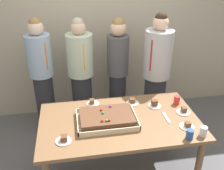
# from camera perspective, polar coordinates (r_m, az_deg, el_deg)

# --- Properties ---
(interior_back_panel) EXTENTS (8.00, 0.12, 3.00)m
(interior_back_panel) POSITION_cam_1_polar(r_m,az_deg,el_deg) (3.92, -2.90, 14.63)
(interior_back_panel) COLOR #B2A893
(interior_back_panel) RESTS_ON ground_plane
(party_table) EXTENTS (1.69, 0.96, 0.78)m
(party_table) POSITION_cam_1_polar(r_m,az_deg,el_deg) (2.80, 1.67, -9.37)
(party_table) COLOR brown
(party_table) RESTS_ON ground_plane
(sheet_cake) EXTENTS (0.62, 0.44, 0.12)m
(sheet_cake) POSITION_cam_1_polar(r_m,az_deg,el_deg) (2.69, -1.19, -7.42)
(sheet_cake) COLOR beige
(sheet_cake) RESTS_ON party_table
(plated_slice_near_left) EXTENTS (0.15, 0.15, 0.06)m
(plated_slice_near_left) POSITION_cam_1_polar(r_m,az_deg,el_deg) (3.03, 4.57, -3.78)
(plated_slice_near_left) COLOR white
(plated_slice_near_left) RESTS_ON party_table
(plated_slice_near_right) EXTENTS (0.15, 0.15, 0.06)m
(plated_slice_near_right) POSITION_cam_1_polar(r_m,az_deg,el_deg) (2.74, 16.45, -8.74)
(plated_slice_near_right) COLOR white
(plated_slice_near_right) RESTS_ON party_table
(plated_slice_far_left) EXTENTS (0.15, 0.15, 0.06)m
(plated_slice_far_left) POSITION_cam_1_polar(r_m,az_deg,el_deg) (3.01, -4.40, -3.96)
(plated_slice_far_left) COLOR white
(plated_slice_far_left) RESTS_ON party_table
(plated_slice_far_right) EXTENTS (0.15, 0.15, 0.06)m
(plated_slice_far_right) POSITION_cam_1_polar(r_m,az_deg,el_deg) (2.96, 15.67, -5.64)
(plated_slice_far_right) COLOR white
(plated_slice_far_right) RESTS_ON party_table
(plated_slice_center_front) EXTENTS (0.15, 0.15, 0.06)m
(plated_slice_center_front) POSITION_cam_1_polar(r_m,az_deg,el_deg) (2.50, -10.74, -11.91)
(plated_slice_center_front) COLOR white
(plated_slice_center_front) RESTS_ON party_table
(plated_slice_center_back) EXTENTS (0.15, 0.15, 0.08)m
(plated_slice_center_back) POSITION_cam_1_polar(r_m,az_deg,el_deg) (3.00, 9.48, -4.26)
(plated_slice_center_back) COLOR white
(plated_slice_center_back) RESTS_ON party_table
(drink_cup_nearest) EXTENTS (0.07, 0.07, 0.10)m
(drink_cup_nearest) POSITION_cam_1_polar(r_m,az_deg,el_deg) (2.58, 16.96, -10.48)
(drink_cup_nearest) COLOR #2D5199
(drink_cup_nearest) RESTS_ON party_table
(drink_cup_middle) EXTENTS (0.07, 0.07, 0.10)m
(drink_cup_middle) POSITION_cam_1_polar(r_m,az_deg,el_deg) (3.09, 14.27, -3.28)
(drink_cup_middle) COLOR red
(drink_cup_middle) RESTS_ON party_table
(drink_cup_far_end) EXTENTS (0.07, 0.07, 0.10)m
(drink_cup_far_end) POSITION_cam_1_polar(r_m,az_deg,el_deg) (2.66, 19.73, -9.71)
(drink_cup_far_end) COLOR white
(drink_cup_far_end) RESTS_ON party_table
(cake_server_utensil) EXTENTS (0.03, 0.20, 0.01)m
(cake_server_utensil) POSITION_cam_1_polar(r_m,az_deg,el_deg) (2.84, 12.05, -7.10)
(cake_server_utensil) COLOR silver
(cake_server_utensil) RESTS_ON party_table
(person_serving_front) EXTENTS (0.31, 0.31, 1.62)m
(person_serving_front) POSITION_cam_1_polar(r_m,az_deg,el_deg) (3.68, 1.29, 3.23)
(person_serving_front) COLOR #28282D
(person_serving_front) RESTS_ON ground_plane
(person_green_shirt_behind) EXTENTS (0.35, 0.35, 1.65)m
(person_green_shirt_behind) POSITION_cam_1_polar(r_m,az_deg,el_deg) (3.57, -6.92, 2.09)
(person_green_shirt_behind) COLOR #28282D
(person_green_shirt_behind) RESTS_ON ground_plane
(person_striped_tie_right) EXTENTS (0.37, 0.37, 1.73)m
(person_striped_tie_right) POSITION_cam_1_polar(r_m,az_deg,el_deg) (3.53, 9.83, 2.30)
(person_striped_tie_right) COLOR #28282D
(person_striped_tie_right) RESTS_ON ground_plane
(person_far_right_suit) EXTENTS (0.32, 0.32, 1.68)m
(person_far_right_suit) POSITION_cam_1_polar(r_m,az_deg,el_deg) (3.58, -15.32, 1.80)
(person_far_right_suit) COLOR #28282D
(person_far_right_suit) RESTS_ON ground_plane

